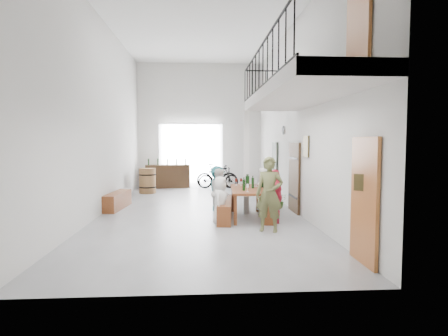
{
  "coord_description": "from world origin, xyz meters",
  "views": [
    {
      "loc": [
        0.01,
        -10.83,
        2.02
      ],
      "look_at": [
        0.67,
        -0.5,
        1.29
      ],
      "focal_mm": 30.0,
      "sensor_mm": 36.0,
      "label": 1
    }
  ],
  "objects": [
    {
      "name": "serving_counter",
      "position": [
        -1.43,
        5.65,
        0.51
      ],
      "size": [
        1.97,
        0.81,
        1.01
      ],
      "primitive_type": "cube",
      "rotation": [
        0.0,
        0.0,
        0.15
      ],
      "color": "#382714",
      "rests_on": "ground"
    },
    {
      "name": "right_wall_decor",
      "position": [
        2.7,
        -1.87,
        1.74
      ],
      "size": [
        0.07,
        8.28,
        5.07
      ],
      "color": "#9D5528",
      "rests_on": "ground"
    },
    {
      "name": "tableware",
      "position": [
        1.31,
        -0.82,
        0.93
      ],
      "size": [
        0.61,
        1.46,
        0.35
      ],
      "color": "black",
      "rests_on": "tasting_table"
    },
    {
      "name": "balcony",
      "position": [
        1.98,
        -3.13,
        2.96
      ],
      "size": [
        1.52,
        5.62,
        4.0
      ],
      "color": "silver",
      "rests_on": "ground"
    },
    {
      "name": "bicycle_near",
      "position": [
        0.8,
        5.33,
        0.45
      ],
      "size": [
        1.74,
        0.65,
        0.91
      ],
      "primitive_type": "imported",
      "rotation": [
        0.0,
        0.0,
        1.59
      ],
      "color": "black",
      "rests_on": "ground"
    },
    {
      "name": "guest_right_b",
      "position": [
        1.76,
        -0.96,
        0.61
      ],
      "size": [
        0.67,
        1.18,
        1.21
      ],
      "primitive_type": "imported",
      "rotation": [
        0.0,
        0.0,
        -1.28
      ],
      "color": "black",
      "rests_on": "ground"
    },
    {
      "name": "bench_inner",
      "position": [
        0.65,
        -1.1,
        0.24
      ],
      "size": [
        0.53,
        2.15,
        0.49
      ],
      "primitive_type": "cube",
      "rotation": [
        0.0,
        0.0,
        -0.09
      ],
      "color": "brown",
      "rests_on": "ground"
    },
    {
      "name": "potted_plant",
      "position": [
        2.45,
        0.4,
        0.21
      ],
      "size": [
        0.46,
        0.43,
        0.42
      ],
      "primitive_type": "imported",
      "rotation": [
        0.0,
        0.0,
        0.31
      ],
      "color": "#1C4F1B",
      "rests_on": "ground"
    },
    {
      "name": "tasting_table",
      "position": [
        1.26,
        -1.06,
        0.71
      ],
      "size": [
        0.96,
        2.11,
        0.79
      ],
      "rotation": [
        0.0,
        0.0,
        -0.06
      ],
      "color": "brown",
      "rests_on": "ground"
    },
    {
      "name": "oak_barrel",
      "position": [
        -2.07,
        3.97,
        0.49
      ],
      "size": [
        0.67,
        0.67,
        0.98
      ],
      "color": "brown",
      "rests_on": "ground"
    },
    {
      "name": "guest_left_a",
      "position": [
        0.49,
        -1.79,
        0.59
      ],
      "size": [
        0.55,
        0.67,
        1.18
      ],
      "primitive_type": "imported",
      "rotation": [
        0.0,
        0.0,
        1.23
      ],
      "color": "white",
      "rests_on": "ground"
    },
    {
      "name": "counter_bottles",
      "position": [
        -1.43,
        5.66,
        1.15
      ],
      "size": [
        1.66,
        0.29,
        0.28
      ],
      "color": "black",
      "rests_on": "serving_counter"
    },
    {
      "name": "host_standing",
      "position": [
        1.55,
        -2.6,
        0.85
      ],
      "size": [
        0.72,
        0.6,
        1.69
      ],
      "primitive_type": "imported",
      "rotation": [
        0.0,
        0.0,
        -0.38
      ],
      "color": "brown",
      "rests_on": "ground"
    },
    {
      "name": "guest_left_d",
      "position": [
        0.49,
        -0.07,
        0.66
      ],
      "size": [
        0.67,
        0.94,
        1.32
      ],
      "primitive_type": "imported",
      "rotation": [
        0.0,
        0.0,
        1.8
      ],
      "color": "#246E79",
      "rests_on": "ground"
    },
    {
      "name": "guest_right_a",
      "position": [
        1.87,
        -1.7,
        0.67
      ],
      "size": [
        0.43,
        0.82,
        1.34
      ],
      "primitive_type": "imported",
      "rotation": [
        0.0,
        0.0,
        -1.43
      ],
      "color": "red",
      "rests_on": "ground"
    },
    {
      "name": "bench_wall",
      "position": [
        1.81,
        -1.07,
        0.23
      ],
      "size": [
        0.5,
        1.97,
        0.45
      ],
      "primitive_type": "cube",
      "rotation": [
        0.0,
        0.0,
        -0.13
      ],
      "color": "brown",
      "rests_on": "ground"
    },
    {
      "name": "side_bench",
      "position": [
        -2.5,
        0.56,
        0.25
      ],
      "size": [
        0.54,
        1.78,
        0.49
      ],
      "primitive_type": "cube",
      "rotation": [
        0.0,
        0.0,
        -0.09
      ],
      "color": "brown",
      "rests_on": "ground"
    },
    {
      "name": "guest_left_c",
      "position": [
        0.54,
        -0.68,
        0.65
      ],
      "size": [
        0.53,
        0.66,
        1.3
      ],
      "primitive_type": "imported",
      "rotation": [
        0.0,
        0.0,
        1.64
      ],
      "color": "white",
      "rests_on": "ground"
    },
    {
      "name": "gateway_portal",
      "position": [
        -0.4,
        5.94,
        1.4
      ],
      "size": [
        2.8,
        0.08,
        2.8
      ],
      "primitive_type": "cube",
      "color": "white",
      "rests_on": "ground"
    },
    {
      "name": "bicycle_far",
      "position": [
        0.74,
        5.33,
        0.53
      ],
      "size": [
        1.77,
        0.51,
        1.06
      ],
      "primitive_type": "imported",
      "rotation": [
        0.0,
        0.0,
        1.57
      ],
      "color": "black",
      "rests_on": "ground"
    },
    {
      "name": "guest_left_b",
      "position": [
        0.54,
        -1.24,
        0.56
      ],
      "size": [
        0.38,
        0.47,
        1.12
      ],
      "primitive_type": "imported",
      "rotation": [
        0.0,
        0.0,
        1.26
      ],
      "color": "#246E79",
      "rests_on": "ground"
    },
    {
      "name": "guest_right_c",
      "position": [
        1.82,
        -0.31,
        0.64
      ],
      "size": [
        0.43,
        0.64,
        1.28
      ],
      "primitive_type": "imported",
      "rotation": [
        0.0,
        0.0,
        -1.62
      ],
      "color": "white",
      "rests_on": "ground"
    },
    {
      "name": "floor",
      "position": [
        0.0,
        0.0,
        0.0
      ],
      "size": [
        12.0,
        12.0,
        0.0
      ],
      "primitive_type": "plane",
      "color": "slate",
      "rests_on": "ground"
    },
    {
      "name": "room_walls",
      "position": [
        0.0,
        0.0,
        3.55
      ],
      "size": [
        12.0,
        12.0,
        12.0
      ],
      "color": "silver",
      "rests_on": "ground"
    }
  ]
}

